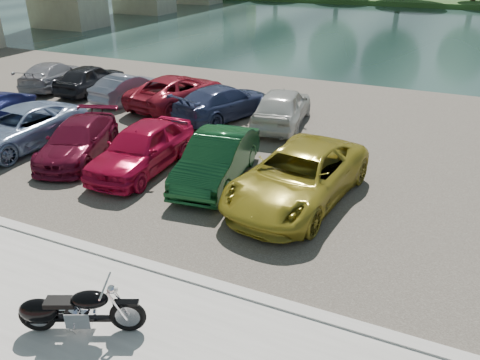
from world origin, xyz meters
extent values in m
plane|color=#595447|center=(0.00, 0.00, 0.00)|extent=(200.00, 200.00, 0.00)
cube|color=#A7A59E|center=(0.00, 2.00, 0.07)|extent=(60.00, 0.30, 0.14)
cube|color=#3E3932|center=(0.00, 11.00, 0.02)|extent=(60.00, 18.00, 0.04)
cube|color=#1A2E2D|center=(0.00, 40.00, 0.00)|extent=(120.00, 40.00, 0.00)
torus|color=black|center=(0.43, 0.20, 0.44)|extent=(0.67, 0.39, 0.68)
torus|color=black|center=(-1.08, -0.48, 0.44)|extent=(0.67, 0.39, 0.68)
cylinder|color=#B2B2B7|center=(0.43, 0.20, 0.44)|extent=(0.44, 0.24, 0.46)
cylinder|color=#B2B2B7|center=(-1.08, -0.48, 0.44)|extent=(0.44, 0.24, 0.46)
cylinder|color=silver|center=(0.34, 0.05, 0.74)|extent=(0.32, 0.18, 0.63)
cylinder|color=silver|center=(0.26, 0.23, 0.74)|extent=(0.32, 0.18, 0.63)
cylinder|color=silver|center=(0.13, 0.06, 1.13)|extent=(0.34, 0.70, 0.04)
sphere|color=silver|center=(0.22, 0.10, 1.05)|extent=(0.21, 0.21, 0.16)
sphere|color=silver|center=(0.28, 0.13, 1.05)|extent=(0.15, 0.15, 0.11)
cube|color=black|center=(0.43, 0.20, 0.75)|extent=(0.47, 0.31, 0.06)
cube|color=black|center=(-0.33, -0.14, 0.38)|extent=(1.14, 0.58, 0.08)
cube|color=silver|center=(-0.37, -0.16, 0.45)|extent=(0.54, 0.48, 0.34)
cylinder|color=silver|center=(-0.28, -0.12, 0.65)|extent=(0.30, 0.26, 0.27)
cylinder|color=silver|center=(-0.46, -0.20, 0.65)|extent=(0.30, 0.26, 0.27)
ellipsoid|color=black|center=(-0.16, -0.07, 0.82)|extent=(0.77, 0.61, 0.32)
cube|color=black|center=(-0.64, -0.28, 0.76)|extent=(0.62, 0.48, 0.10)
ellipsoid|color=black|center=(-1.03, -0.46, 0.56)|extent=(0.80, 0.60, 0.50)
cube|color=black|center=(-1.08, -0.48, 0.49)|extent=(0.44, 0.33, 0.30)
cylinder|color=silver|center=(-0.71, -0.14, 0.32)|extent=(1.04, 0.53, 0.09)
cylinder|color=silver|center=(-0.71, -0.14, 0.40)|extent=(1.04, 0.53, 0.09)
cylinder|color=#B2B2B7|center=(-0.39, -0.37, 0.23)|extent=(0.08, 0.14, 0.22)
imported|color=#8097BB|center=(-8.68, 6.21, 0.74)|extent=(2.55, 5.12, 1.39)
imported|color=maroon|center=(-6.07, 6.28, 0.66)|extent=(3.05, 4.64, 1.25)
imported|color=#AE0B31|center=(-3.51, 6.35, 0.80)|extent=(1.93, 4.51, 1.52)
imported|color=#11401E|center=(-0.99, 6.62, 0.76)|extent=(2.05, 4.52, 1.44)
imported|color=#9F8F24|center=(1.66, 6.37, 0.80)|extent=(3.23, 5.73, 1.51)
imported|color=gray|center=(-13.57, 12.90, 0.69)|extent=(2.92, 4.79, 1.30)
imported|color=black|center=(-11.16, 12.95, 0.74)|extent=(1.81, 4.17, 1.40)
imported|color=slate|center=(-8.60, 12.52, 0.66)|extent=(1.84, 3.94, 1.25)
imported|color=maroon|center=(-6.04, 12.71, 0.75)|extent=(3.14, 5.39, 1.41)
imported|color=navy|center=(-3.41, 12.08, 0.73)|extent=(3.36, 5.15, 1.39)
imported|color=beige|center=(-0.89, 12.26, 0.81)|extent=(2.38, 4.71, 1.54)
camera|label=1|loc=(4.97, -4.93, 6.43)|focal=35.00mm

